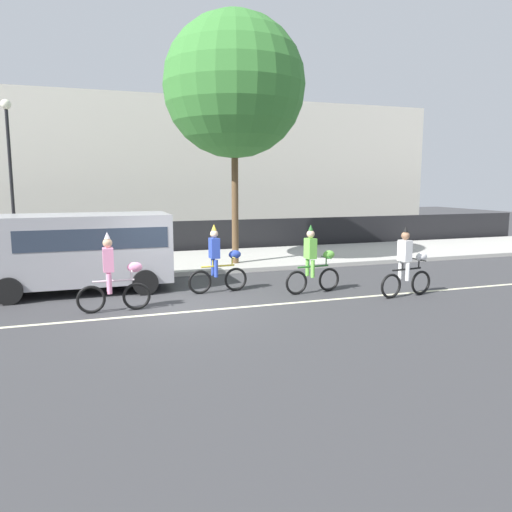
{
  "coord_description": "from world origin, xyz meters",
  "views": [
    {
      "loc": [
        -2.15,
        -11.97,
        3.07
      ],
      "look_at": [
        2.42,
        1.2,
        1.0
      ],
      "focal_mm": 35.0,
      "sensor_mm": 36.0,
      "label": 1
    }
  ],
  "objects_px": {
    "parade_cyclist_pink": "(114,277)",
    "parade_cyclist_cobalt": "(218,263)",
    "parked_van_grey": "(81,247)",
    "parade_cyclist_lime": "(314,263)",
    "parade_cyclist_zebra": "(407,266)",
    "street_lamp_post": "(10,157)"
  },
  "relations": [
    {
      "from": "parade_cyclist_pink",
      "to": "parade_cyclist_cobalt",
      "type": "height_order",
      "value": "same"
    },
    {
      "from": "parade_cyclist_pink",
      "to": "parked_van_grey",
      "type": "height_order",
      "value": "parked_van_grey"
    },
    {
      "from": "parade_cyclist_cobalt",
      "to": "parade_cyclist_lime",
      "type": "xyz_separation_m",
      "value": [
        2.49,
        -0.93,
        0.0
      ]
    },
    {
      "from": "parade_cyclist_cobalt",
      "to": "parked_van_grey",
      "type": "relative_size",
      "value": 0.38
    },
    {
      "from": "parade_cyclist_lime",
      "to": "parade_cyclist_zebra",
      "type": "xyz_separation_m",
      "value": [
        2.19,
        -1.22,
        0.0
      ]
    },
    {
      "from": "parade_cyclist_lime",
      "to": "parade_cyclist_zebra",
      "type": "height_order",
      "value": "same"
    },
    {
      "from": "street_lamp_post",
      "to": "parade_cyclist_zebra",
      "type": "bearing_deg",
      "value": -41.05
    },
    {
      "from": "parade_cyclist_pink",
      "to": "parade_cyclist_lime",
      "type": "height_order",
      "value": "same"
    },
    {
      "from": "parade_cyclist_pink",
      "to": "parade_cyclist_cobalt",
      "type": "relative_size",
      "value": 1.0
    },
    {
      "from": "parade_cyclist_zebra",
      "to": "parked_van_grey",
      "type": "relative_size",
      "value": 0.38
    },
    {
      "from": "parade_cyclist_cobalt",
      "to": "street_lamp_post",
      "type": "xyz_separation_m",
      "value": [
        -5.93,
        7.1,
        3.15
      ]
    },
    {
      "from": "parade_cyclist_pink",
      "to": "street_lamp_post",
      "type": "xyz_separation_m",
      "value": [
        -3.05,
        8.31,
        3.15
      ]
    },
    {
      "from": "parade_cyclist_pink",
      "to": "parked_van_grey",
      "type": "relative_size",
      "value": 0.38
    },
    {
      "from": "parade_cyclist_pink",
      "to": "parade_cyclist_cobalt",
      "type": "bearing_deg",
      "value": 22.88
    },
    {
      "from": "parade_cyclist_lime",
      "to": "parade_cyclist_pink",
      "type": "bearing_deg",
      "value": -176.9
    },
    {
      "from": "parade_cyclist_cobalt",
      "to": "parked_van_grey",
      "type": "distance_m",
      "value": 3.88
    },
    {
      "from": "parade_cyclist_cobalt",
      "to": "parade_cyclist_lime",
      "type": "relative_size",
      "value": 1.0
    },
    {
      "from": "parked_van_grey",
      "to": "parade_cyclist_zebra",
      "type": "bearing_deg",
      "value": -22.99
    },
    {
      "from": "parade_cyclist_pink",
      "to": "parade_cyclist_lime",
      "type": "xyz_separation_m",
      "value": [
        5.37,
        0.29,
        0.0
      ]
    },
    {
      "from": "parade_cyclist_cobalt",
      "to": "street_lamp_post",
      "type": "bearing_deg",
      "value": 129.9
    },
    {
      "from": "parade_cyclist_cobalt",
      "to": "street_lamp_post",
      "type": "relative_size",
      "value": 0.33
    },
    {
      "from": "parade_cyclist_lime",
      "to": "parade_cyclist_zebra",
      "type": "bearing_deg",
      "value": -29.14
    }
  ]
}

